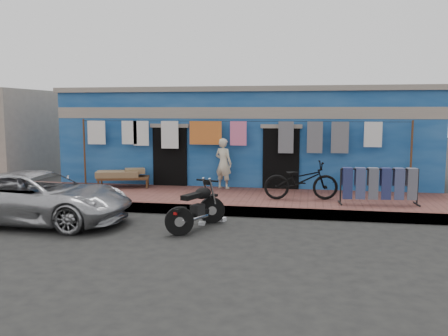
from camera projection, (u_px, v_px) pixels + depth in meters
ground at (207, 231)px, 10.37m from camera, size 80.00×80.00×0.00m
sidewalk at (230, 200)px, 13.29m from camera, size 28.00×3.00×0.25m
curb at (221, 211)px, 11.87m from camera, size 28.00×0.10×0.25m
building at (249, 137)px, 16.99m from camera, size 12.20×5.20×3.36m
clothesline at (226, 137)px, 14.37m from camera, size 10.06×0.06×2.10m
car at (38, 197)px, 11.04m from camera, size 4.45×2.03×1.25m
seated_person at (223, 163)px, 14.43m from camera, size 0.66×0.56×1.54m
bicycle at (301, 176)px, 12.64m from camera, size 2.03×0.99×1.26m
motorcycle at (196, 206)px, 10.49m from camera, size 1.62×1.99×1.05m
charpoy at (124, 178)px, 14.71m from camera, size 2.05×1.65×0.55m
jeans_rack at (379, 186)px, 11.99m from camera, size 2.09×0.81×0.96m
litter_a at (184, 217)px, 11.52m from camera, size 0.19×0.17×0.07m
litter_b at (223, 219)px, 11.28m from camera, size 0.18×0.21×0.09m
litter_c at (202, 223)px, 10.93m from camera, size 0.16×0.19×0.07m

